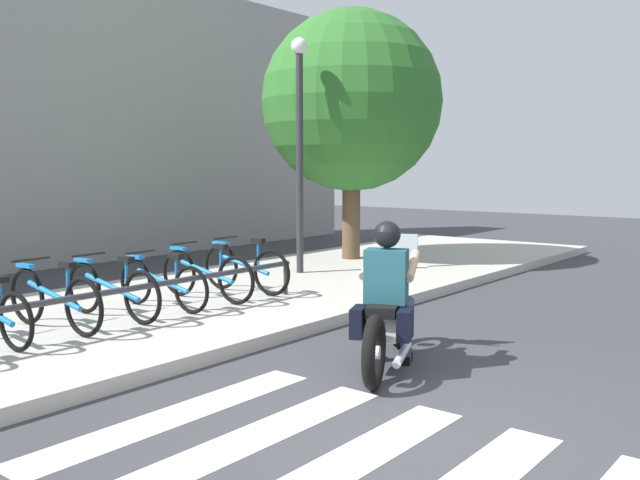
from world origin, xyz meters
name	(u,v)px	position (x,y,z in m)	size (l,w,h in m)	color
ground_plane	(397,435)	(0.00, 0.00, 0.00)	(48.00, 48.00, 0.00)	#38383D
sidewalk	(54,333)	(0.00, 4.63, 0.07)	(24.00, 4.40, 0.15)	#B7B2A8
crosswalk_stripe_2	(336,469)	(-0.75, 0.00, 0.00)	(2.80, 0.40, 0.01)	white
crosswalk_stripe_3	(248,439)	(-0.75, 0.80, 0.00)	(2.80, 0.40, 0.01)	white
crosswalk_stripe_4	(176,415)	(-0.75, 1.60, 0.00)	(2.80, 0.40, 0.01)	white
motorcycle	(389,319)	(1.48, 1.04, 0.47)	(2.04, 1.02, 1.26)	black
rider	(388,284)	(1.41, 1.01, 0.84)	(0.75, 0.69, 1.46)	#1E4C59
bicycle_2	(54,299)	(-0.11, 4.41, 0.51)	(0.48, 1.72, 0.79)	black
bicycle_3	(112,290)	(0.64, 4.41, 0.50)	(0.48, 1.73, 0.77)	black
bicycle_4	(162,283)	(1.39, 4.41, 0.49)	(0.48, 1.64, 0.73)	black
bicycle_5	(206,275)	(2.14, 4.41, 0.51)	(0.48, 1.73, 0.78)	black
bicycle_6	(245,268)	(2.90, 4.41, 0.51)	(0.48, 1.63, 0.80)	black
bike_rack	(141,289)	(0.64, 3.86, 0.57)	(5.11, 0.07, 0.49)	#333338
street_lamp	(300,135)	(4.86, 5.03, 2.50)	(0.28, 0.28, 4.11)	#2D2D33
tree_near_rack	(352,102)	(6.90, 5.43, 3.22)	(3.50, 3.50, 4.98)	brown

